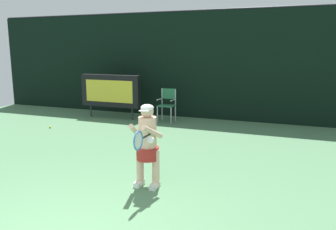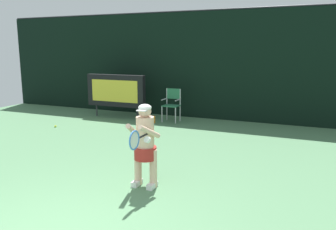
# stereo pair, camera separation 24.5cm
# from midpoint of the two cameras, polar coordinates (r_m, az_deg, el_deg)

# --- Properties ---
(backdrop_screen) EXTENTS (18.00, 0.12, 3.66)m
(backdrop_screen) POSITION_cam_midpoint_polar(r_m,az_deg,el_deg) (11.70, 7.82, 8.06)
(backdrop_screen) COLOR black
(backdrop_screen) RESTS_ON ground
(scoreboard) EXTENTS (2.20, 0.21, 1.50)m
(scoreboard) POSITION_cam_midpoint_polar(r_m,az_deg,el_deg) (12.03, -10.10, 3.94)
(scoreboard) COLOR black
(scoreboard) RESTS_ON ground
(umpire_chair) EXTENTS (0.52, 0.44, 1.08)m
(umpire_chair) POSITION_cam_midpoint_polar(r_m,az_deg,el_deg) (11.34, -0.75, 2.02)
(umpire_chair) COLOR #B7B7BC
(umpire_chair) RESTS_ON ground
(water_bottle) EXTENTS (0.07, 0.07, 0.27)m
(water_bottle) POSITION_cam_midpoint_polar(r_m,az_deg,el_deg) (11.13, -3.67, -0.77)
(water_bottle) COLOR orange
(water_bottle) RESTS_ON ground
(tennis_player) EXTENTS (0.54, 0.61, 1.46)m
(tennis_player) POSITION_cam_midpoint_polar(r_m,az_deg,el_deg) (5.93, -4.63, -4.60)
(tennis_player) COLOR white
(tennis_player) RESTS_ON ground
(tennis_racket) EXTENTS (0.03, 0.60, 0.31)m
(tennis_racket) POSITION_cam_midpoint_polar(r_m,az_deg,el_deg) (5.35, -6.15, -4.17)
(tennis_racket) COLOR black
(tennis_ball_loose) EXTENTS (0.07, 0.07, 0.07)m
(tennis_ball_loose) POSITION_cam_midpoint_polar(r_m,az_deg,el_deg) (11.09, -19.55, -1.90)
(tennis_ball_loose) COLOR #CCDB3D
(tennis_ball_loose) RESTS_ON ground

